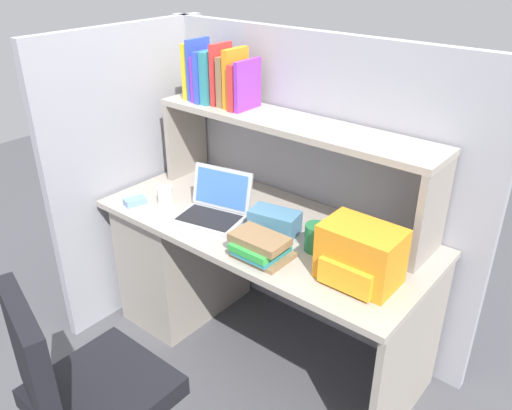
# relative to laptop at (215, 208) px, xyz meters

# --- Properties ---
(ground_plane) EXTENTS (8.00, 8.00, 0.00)m
(ground_plane) POSITION_rel_laptop_xyz_m (0.22, 0.09, -0.78)
(ground_plane) COLOR #4C4C51
(desk) EXTENTS (1.60, 0.70, 0.73)m
(desk) POSITION_rel_laptop_xyz_m (-0.17, 0.09, -0.38)
(desk) COLOR #AAA093
(desk) RESTS_ON ground_plane
(cubicle_partition_rear) EXTENTS (1.84, 0.05, 1.55)m
(cubicle_partition_rear) POSITION_rel_laptop_xyz_m (0.22, 0.47, -0.01)
(cubicle_partition_rear) COLOR #9E9EA8
(cubicle_partition_rear) RESTS_ON ground_plane
(cubicle_partition_left) EXTENTS (0.05, 1.06, 1.55)m
(cubicle_partition_left) POSITION_rel_laptop_xyz_m (-0.63, 0.04, -0.01)
(cubicle_partition_left) COLOR #9E9EA8
(cubicle_partition_left) RESTS_ON ground_plane
(overhead_hutch) EXTENTS (1.44, 0.28, 0.45)m
(overhead_hutch) POSITION_rel_laptop_xyz_m (0.22, 0.29, 0.30)
(overhead_hutch) COLOR gray
(overhead_hutch) RESTS_ON desk
(reference_books_on_shelf) EXTENTS (0.37, 0.19, 0.30)m
(reference_books_on_shelf) POSITION_rel_laptop_xyz_m (-0.22, 0.29, 0.53)
(reference_books_on_shelf) COLOR yellow
(reference_books_on_shelf) RESTS_ON overhead_hutch
(laptop) EXTENTS (0.36, 0.32, 0.22)m
(laptop) POSITION_rel_laptop_xyz_m (0.00, 0.00, 0.00)
(laptop) COLOR #B7BABF
(laptop) RESTS_ON desk
(backpack) EXTENTS (0.30, 0.22, 0.23)m
(backpack) POSITION_rel_laptop_xyz_m (0.78, -0.02, 0.06)
(backpack) COLOR orange
(backpack) RESTS_ON desk
(computer_mouse) EXTENTS (0.09, 0.12, 0.03)m
(computer_mouse) POSITION_rel_laptop_xyz_m (-0.40, -0.15, -0.03)
(computer_mouse) COLOR #7299C6
(computer_mouse) RESTS_ON desk
(paper_cup) EXTENTS (0.08, 0.08, 0.09)m
(paper_cup) POSITION_rel_laptop_xyz_m (-0.29, -0.05, -0.01)
(paper_cup) COLOR white
(paper_cup) RESTS_ON desk
(tissue_box) EXTENTS (0.24, 0.16, 0.10)m
(tissue_box) POSITION_rel_laptop_xyz_m (0.30, 0.07, -0.00)
(tissue_box) COLOR teal
(tissue_box) RESTS_ON desk
(snack_canister) EXTENTS (0.10, 0.10, 0.12)m
(snack_canister) POSITION_rel_laptop_xyz_m (0.53, 0.06, 0.01)
(snack_canister) COLOR #26723F
(snack_canister) RESTS_ON desk
(desk_book_stack) EXTENTS (0.24, 0.20, 0.10)m
(desk_book_stack) POSITION_rel_laptop_xyz_m (0.38, -0.13, -0.00)
(desk_book_stack) COLOR olive
(desk_book_stack) RESTS_ON desk
(office_chair) EXTENTS (0.52, 0.54, 0.93)m
(office_chair) POSITION_rel_laptop_xyz_m (0.22, -0.91, -0.39)
(office_chair) COLOR black
(office_chair) RESTS_ON ground_plane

